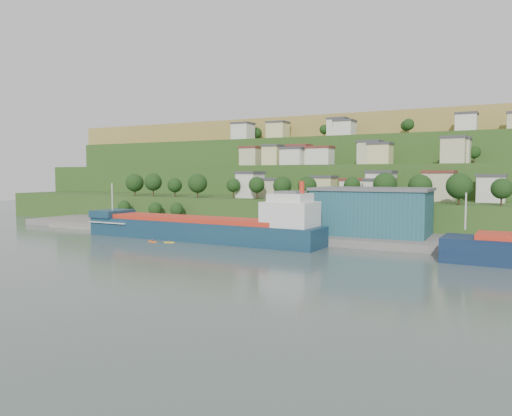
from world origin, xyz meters
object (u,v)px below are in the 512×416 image
Objects in this scene: cargo_ship_near at (206,230)px; caravan at (107,220)px; warehouse at (372,211)px; kayak_orange at (152,241)px.

cargo_ship_near is 11.49× the size of caravan.
warehouse is at bearing -11.55° from caravan.
warehouse is at bearing 43.46° from kayak_orange.
warehouse is 4.96× the size of caravan.
cargo_ship_near reaches higher than caravan.
warehouse is 9.71× the size of kayak_orange.
cargo_ship_near is at bearing -30.22° from caravan.
kayak_orange is at bearing -138.80° from cargo_ship_near.
caravan is at bearing 165.20° from kayak_orange.
cargo_ship_near is at bearing -156.43° from warehouse.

